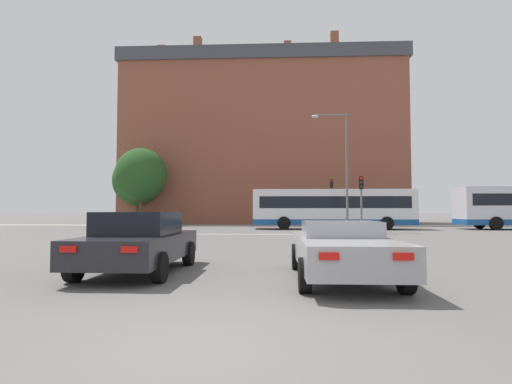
{
  "coord_description": "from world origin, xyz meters",
  "views": [
    {
      "loc": [
        0.79,
        -4.41,
        1.5
      ],
      "look_at": [
        -0.65,
        26.58,
        2.9
      ],
      "focal_mm": 28.0,
      "sensor_mm": 36.0,
      "label": 1
    }
  ],
  "objects_px": {
    "street_lamp_junction": "(341,159)",
    "pedestrian_walking_west": "(318,215)",
    "pedestrian_waiting": "(324,216)",
    "car_roadster_right": "(341,249)",
    "traffic_light_near_right": "(361,195)",
    "pedestrian_walking_east": "(353,215)",
    "bus_crossing_lead": "(333,208)",
    "traffic_light_far_right": "(332,195)",
    "car_saloon_left": "(139,242)"
  },
  "relations": [
    {
      "from": "bus_crossing_lead",
      "to": "traffic_light_far_right",
      "type": "distance_m",
      "value": 6.46
    },
    {
      "from": "bus_crossing_lead",
      "to": "traffic_light_near_right",
      "type": "distance_m",
      "value": 6.3
    },
    {
      "from": "traffic_light_far_right",
      "to": "traffic_light_near_right",
      "type": "relative_size",
      "value": 1.21
    },
    {
      "from": "traffic_light_near_right",
      "to": "pedestrian_waiting",
      "type": "height_order",
      "value": "traffic_light_near_right"
    },
    {
      "from": "car_roadster_right",
      "to": "traffic_light_far_right",
      "type": "distance_m",
      "value": 29.42
    },
    {
      "from": "traffic_light_far_right",
      "to": "pedestrian_walking_east",
      "type": "distance_m",
      "value": 2.98
    },
    {
      "from": "traffic_light_near_right",
      "to": "pedestrian_walking_west",
      "type": "relative_size",
      "value": 2.13
    },
    {
      "from": "car_roadster_right",
      "to": "traffic_light_near_right",
      "type": "distance_m",
      "value": 17.18
    },
    {
      "from": "car_roadster_right",
      "to": "traffic_light_far_right",
      "type": "height_order",
      "value": "traffic_light_far_right"
    },
    {
      "from": "car_saloon_left",
      "to": "pedestrian_walking_east",
      "type": "relative_size",
      "value": 2.58
    },
    {
      "from": "pedestrian_walking_east",
      "to": "street_lamp_junction",
      "type": "bearing_deg",
      "value": -25.13
    },
    {
      "from": "car_saloon_left",
      "to": "pedestrian_walking_west",
      "type": "xyz_separation_m",
      "value": [
        7.35,
        28.45,
        0.26
      ]
    },
    {
      "from": "traffic_light_far_right",
      "to": "street_lamp_junction",
      "type": "distance_m",
      "value": 9.95
    },
    {
      "from": "car_roadster_right",
      "to": "traffic_light_far_right",
      "type": "xyz_separation_m",
      "value": [
        3.96,
        29.06,
        2.28
      ]
    },
    {
      "from": "car_roadster_right",
      "to": "pedestrian_walking_west",
      "type": "bearing_deg",
      "value": 85.0
    },
    {
      "from": "pedestrian_walking_east",
      "to": "pedestrian_walking_west",
      "type": "bearing_deg",
      "value": -88.21
    },
    {
      "from": "pedestrian_walking_east",
      "to": "car_roadster_right",
      "type": "bearing_deg",
      "value": -21.54
    },
    {
      "from": "traffic_light_near_right",
      "to": "car_saloon_left",
      "type": "bearing_deg",
      "value": -118.73
    },
    {
      "from": "traffic_light_far_right",
      "to": "pedestrian_waiting",
      "type": "relative_size",
      "value": 2.74
    },
    {
      "from": "car_roadster_right",
      "to": "street_lamp_junction",
      "type": "relative_size",
      "value": 0.56
    },
    {
      "from": "pedestrian_waiting",
      "to": "pedestrian_walking_west",
      "type": "distance_m",
      "value": 1.47
    },
    {
      "from": "pedestrian_waiting",
      "to": "pedestrian_walking_west",
      "type": "xyz_separation_m",
      "value": [
        -0.74,
        -1.27,
        0.07
      ]
    },
    {
      "from": "pedestrian_waiting",
      "to": "pedestrian_walking_east",
      "type": "distance_m",
      "value": 2.73
    },
    {
      "from": "pedestrian_waiting",
      "to": "traffic_light_far_right",
      "type": "bearing_deg",
      "value": -113.95
    },
    {
      "from": "street_lamp_junction",
      "to": "traffic_light_near_right",
      "type": "bearing_deg",
      "value": -74.09
    },
    {
      "from": "car_roadster_right",
      "to": "pedestrian_walking_west",
      "type": "xyz_separation_m",
      "value": [
        2.65,
        29.14,
        0.34
      ]
    },
    {
      "from": "pedestrian_waiting",
      "to": "pedestrian_walking_west",
      "type": "height_order",
      "value": "pedestrian_walking_west"
    },
    {
      "from": "car_roadster_right",
      "to": "bus_crossing_lead",
      "type": "relative_size",
      "value": 0.38
    },
    {
      "from": "car_saloon_left",
      "to": "pedestrian_waiting",
      "type": "relative_size",
      "value": 2.69
    },
    {
      "from": "car_saloon_left",
      "to": "car_roadster_right",
      "type": "height_order",
      "value": "car_saloon_left"
    },
    {
      "from": "bus_crossing_lead",
      "to": "car_saloon_left",
      "type": "bearing_deg",
      "value": -19.47
    },
    {
      "from": "traffic_light_near_right",
      "to": "pedestrian_walking_east",
      "type": "bearing_deg",
      "value": 81.28
    },
    {
      "from": "street_lamp_junction",
      "to": "pedestrian_walking_west",
      "type": "distance_m",
      "value": 10.61
    },
    {
      "from": "traffic_light_far_right",
      "to": "street_lamp_junction",
      "type": "xyz_separation_m",
      "value": [
        -0.72,
        -9.69,
        2.13
      ]
    },
    {
      "from": "car_saloon_left",
      "to": "traffic_light_near_right",
      "type": "xyz_separation_m",
      "value": [
        8.72,
        15.91,
        1.72
      ]
    },
    {
      "from": "bus_crossing_lead",
      "to": "pedestrian_walking_west",
      "type": "height_order",
      "value": "bus_crossing_lead"
    },
    {
      "from": "car_saloon_left",
      "to": "bus_crossing_lead",
      "type": "xyz_separation_m",
      "value": [
        7.81,
        22.08,
        0.92
      ]
    },
    {
      "from": "pedestrian_walking_east",
      "to": "pedestrian_walking_west",
      "type": "xyz_separation_m",
      "value": [
        -3.41,
        -0.72,
        0.02
      ]
    },
    {
      "from": "street_lamp_junction",
      "to": "car_roadster_right",
      "type": "bearing_deg",
      "value": -99.48
    },
    {
      "from": "pedestrian_waiting",
      "to": "pedestrian_walking_west",
      "type": "bearing_deg",
      "value": -166.87
    },
    {
      "from": "traffic_light_near_right",
      "to": "pedestrian_walking_east",
      "type": "relative_size",
      "value": 2.17
    },
    {
      "from": "street_lamp_junction",
      "to": "pedestrian_waiting",
      "type": "distance_m",
      "value": 11.8
    },
    {
      "from": "pedestrian_walking_east",
      "to": "pedestrian_walking_west",
      "type": "distance_m",
      "value": 3.48
    },
    {
      "from": "traffic_light_near_right",
      "to": "street_lamp_junction",
      "type": "xyz_separation_m",
      "value": [
        -0.79,
        2.76,
        2.61
      ]
    },
    {
      "from": "car_roadster_right",
      "to": "pedestrian_walking_west",
      "type": "distance_m",
      "value": 29.27
    },
    {
      "from": "traffic_light_far_right",
      "to": "pedestrian_walking_west",
      "type": "xyz_separation_m",
      "value": [
        -1.31,
        0.09,
        -1.94
      ]
    },
    {
      "from": "bus_crossing_lead",
      "to": "traffic_light_near_right",
      "type": "relative_size",
      "value": 3.43
    },
    {
      "from": "bus_crossing_lead",
      "to": "pedestrian_waiting",
      "type": "bearing_deg",
      "value": 177.92
    },
    {
      "from": "street_lamp_junction",
      "to": "pedestrian_walking_west",
      "type": "relative_size",
      "value": 4.93
    },
    {
      "from": "traffic_light_near_right",
      "to": "street_lamp_junction",
      "type": "distance_m",
      "value": 3.88
    }
  ]
}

